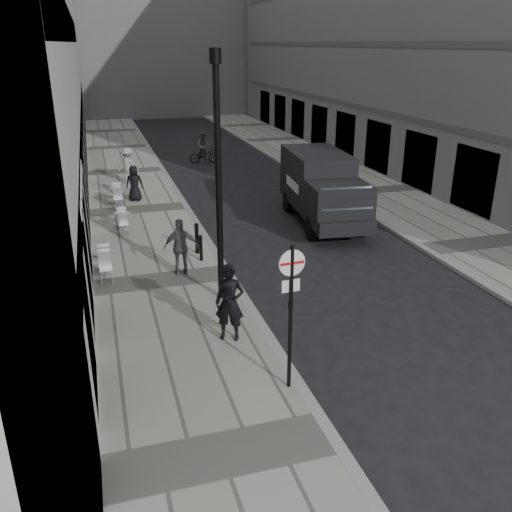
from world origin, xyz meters
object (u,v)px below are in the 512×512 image
at_px(cyclist, 204,151).
at_px(panel_van, 322,185).
at_px(walking_man, 230,303).
at_px(lamppost, 218,169).
at_px(sign_post, 291,299).

bearing_deg(cyclist, panel_van, -71.04).
height_order(walking_man, lamppost, lamppost).
relative_size(walking_man, sign_post, 0.61).
xyz_separation_m(sign_post, lamppost, (-0.36, 4.47, 1.61)).
bearing_deg(walking_man, panel_van, 79.53).
distance_m(lamppost, panel_van, 8.26).
distance_m(lamppost, cyclist, 18.88).
distance_m(walking_man, cyclist, 20.92).
xyz_separation_m(lamppost, panel_van, (5.42, 5.82, -2.21)).
relative_size(lamppost, cyclist, 3.54).
relative_size(sign_post, cyclist, 1.69).
bearing_deg(panel_van, walking_man, -119.23).
bearing_deg(walking_man, cyclist, 105.05).
height_order(walking_man, sign_post, sign_post).
bearing_deg(panel_van, lamppost, -126.79).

